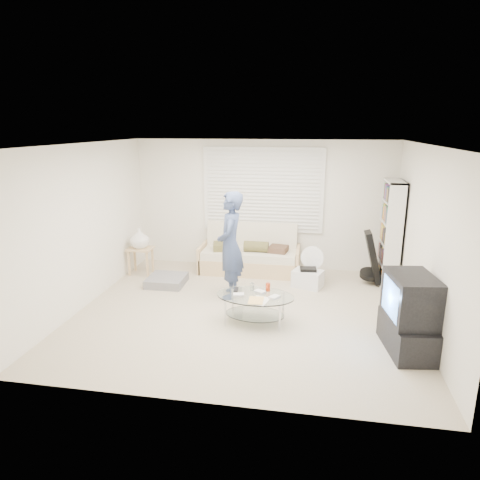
% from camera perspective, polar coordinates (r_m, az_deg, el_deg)
% --- Properties ---
extents(ground, '(5.00, 5.00, 0.00)m').
position_cam_1_polar(ground, '(6.61, 0.56, -9.57)').
color(ground, tan).
rests_on(ground, ground).
extents(room_shell, '(5.02, 4.52, 2.51)m').
position_cam_1_polar(room_shell, '(6.58, 1.27, 5.21)').
color(room_shell, white).
rests_on(room_shell, ground).
extents(window_blinds, '(2.32, 0.08, 1.62)m').
position_cam_1_polar(window_blinds, '(8.28, 3.06, 6.67)').
color(window_blinds, silver).
rests_on(window_blinds, ground).
extents(futon_sofa, '(1.90, 0.77, 0.93)m').
position_cam_1_polar(futon_sofa, '(8.26, 1.31, -2.21)').
color(futon_sofa, tan).
rests_on(futon_sofa, ground).
extents(grey_floor_pillow, '(0.66, 0.66, 0.15)m').
position_cam_1_polar(grey_floor_pillow, '(7.78, -9.74, -5.32)').
color(grey_floor_pillow, slate).
rests_on(grey_floor_pillow, ground).
extents(side_table, '(0.45, 0.36, 0.90)m').
position_cam_1_polar(side_table, '(8.25, -13.23, -0.02)').
color(side_table, tan).
rests_on(side_table, ground).
extents(bookshelf, '(0.29, 0.78, 1.85)m').
position_cam_1_polar(bookshelf, '(7.94, 19.40, 0.85)').
color(bookshelf, white).
rests_on(bookshelf, ground).
extents(guitar_case, '(0.38, 0.35, 0.94)m').
position_cam_1_polar(guitar_case, '(7.93, 17.21, -2.74)').
color(guitar_case, black).
rests_on(guitar_case, ground).
extents(floor_fan, '(0.42, 0.28, 0.68)m').
position_cam_1_polar(floor_fan, '(7.77, 9.59, -2.81)').
color(floor_fan, white).
rests_on(floor_fan, ground).
extents(storage_bin, '(0.59, 0.50, 0.35)m').
position_cam_1_polar(storage_bin, '(7.62, 9.03, -5.04)').
color(storage_bin, white).
rests_on(storage_bin, ground).
extents(tv_unit, '(0.61, 0.98, 1.00)m').
position_cam_1_polar(tv_unit, '(5.77, 21.60, -9.25)').
color(tv_unit, black).
rests_on(tv_unit, ground).
extents(coffee_table, '(1.15, 0.76, 0.53)m').
position_cam_1_polar(coffee_table, '(6.17, 2.06, -8.05)').
color(coffee_table, silver).
rests_on(coffee_table, ground).
extents(standing_person, '(0.46, 0.67, 1.76)m').
position_cam_1_polar(standing_person, '(6.89, -1.30, -0.75)').
color(standing_person, navy).
rests_on(standing_person, ground).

